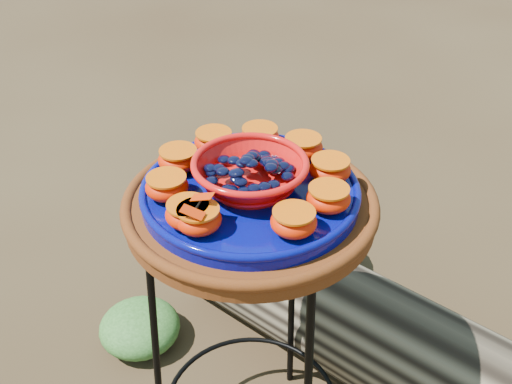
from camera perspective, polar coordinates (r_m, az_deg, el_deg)
The scene contains 19 objects.
plant_stand at distance 1.43m, azimuth -0.43°, elevation -13.43°, with size 0.44×0.44×0.70m, color black, non-canonical shape.
terracotta_saucer at distance 1.19m, azimuth -0.51°, elevation -1.43°, with size 0.46×0.46×0.04m, color #512206.
cobalt_plate at distance 1.17m, azimuth -0.52°, elevation -0.16°, with size 0.40×0.40×0.03m, color #090244.
red_bowl at distance 1.15m, azimuth -0.53°, elevation 1.51°, with size 0.20×0.20×0.06m, color red, non-canonical shape.
glass_gems at distance 1.12m, azimuth -0.54°, elevation 3.25°, with size 0.15×0.15×0.03m, color black, non-canonical shape.
orange_half_0 at distance 1.05m, azimuth -5.13°, elevation -2.44°, with size 0.08×0.08×0.04m, color #CB0101.
orange_half_1 at distance 1.04m, azimuth 3.37°, elevation -2.68°, with size 0.08×0.08×0.04m, color #CB0101.
orange_half_2 at distance 1.10m, azimuth 6.45°, elevation -0.56°, with size 0.08×0.08×0.04m, color #CB0101.
orange_half_3 at distance 1.18m, azimuth 6.59°, elevation 1.99°, with size 0.08×0.08×0.04m, color #CB0101.
orange_half_4 at distance 1.24m, azimuth 4.20°, elevation 3.99°, with size 0.08×0.08×0.04m, color #CB0101.
orange_half_5 at distance 1.27m, azimuth 0.35°, elevation 4.89°, with size 0.08×0.08×0.04m, color #CB0101.
orange_half_6 at distance 1.26m, azimuth -3.76°, elevation 4.49°, with size 0.08×0.08×0.04m, color #CB0101.
orange_half_7 at distance 1.21m, azimuth -6.90°, elevation 2.88°, with size 0.08×0.08×0.04m, color #CB0101.
orange_half_8 at distance 1.14m, azimuth -7.92°, elevation 0.45°, with size 0.08×0.08×0.04m, color #CB0101.
orange_half_9 at distance 1.07m, azimuth -6.04°, elevation -1.97°, with size 0.08×0.08×0.04m, color #CB0101.
butterfly at distance 1.04m, azimuth -5.21°, elevation -1.19°, with size 0.08×0.05×0.01m, color #C02502, non-canonical shape.
driftwood_log at distance 1.71m, azimuth 16.62°, elevation -15.36°, with size 1.59×0.42×0.30m, color black, non-canonical shape.
foliage_left at distance 1.90m, azimuth -10.31°, elevation -11.65°, with size 0.23×0.23×0.12m, color #1E4516.
foliage_back at distance 2.09m, azimuth 4.39°, elevation -5.15°, with size 0.35×0.35×0.17m, color #1E4516.
Camera 1 is at (0.46, -0.84, 1.42)m, focal length 45.00 mm.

